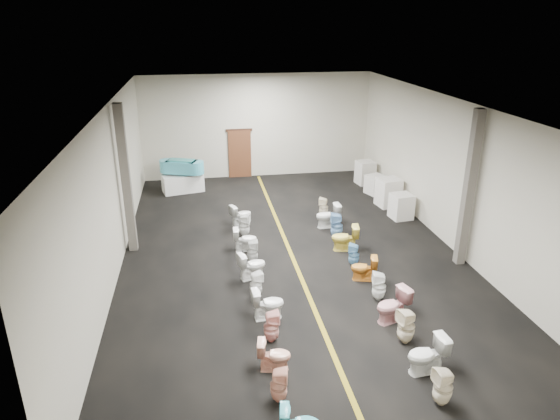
{
  "coord_description": "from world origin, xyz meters",
  "views": [
    {
      "loc": [
        -2.58,
        -13.54,
        6.75
      ],
      "look_at": [
        -0.15,
        1.0,
        1.01
      ],
      "focal_mm": 32.0,
      "sensor_mm": 36.0,
      "label": 1
    }
  ],
  "objects_px": {
    "toilet_left_10": "(241,215)",
    "toilet_left_5": "(256,284)",
    "toilet_left_4": "(268,304)",
    "appliance_crate_a": "(401,206)",
    "toilet_right_0": "(443,387)",
    "toilet_right_2": "(406,326)",
    "toilet_right_6": "(354,255)",
    "toilet_left_1": "(279,385)",
    "toilet_right_9": "(328,216)",
    "bathtub": "(182,166)",
    "appliance_crate_b": "(388,192)",
    "toilet_left_7": "(252,252)",
    "toilet_right_3": "(393,306)",
    "toilet_right_4": "(379,286)",
    "toilet_left_2": "(274,355)",
    "appliance_crate_c": "(375,185)",
    "appliance_crate_d": "(365,173)",
    "toilet_left_6": "(252,265)",
    "toilet_right_5": "(364,268)",
    "display_table": "(183,183)",
    "toilet_left_8": "(245,239)",
    "toilet_left_9": "(244,225)",
    "toilet_right_10": "(324,207)",
    "toilet_right_1": "(427,355)",
    "toilet_right_8": "(337,226)",
    "toilet_left_3": "(271,327)",
    "toilet_right_7": "(345,238)"
  },
  "relations": [
    {
      "from": "display_table",
      "to": "toilet_right_10",
      "type": "bearing_deg",
      "value": -36.0
    },
    {
      "from": "toilet_left_7",
      "to": "toilet_right_2",
      "type": "relative_size",
      "value": 0.84
    },
    {
      "from": "toilet_right_9",
      "to": "bathtub",
      "type": "bearing_deg",
      "value": -135.07
    },
    {
      "from": "appliance_crate_a",
      "to": "toilet_right_8",
      "type": "xyz_separation_m",
      "value": [
        -2.73,
        -1.3,
        -0.02
      ]
    },
    {
      "from": "toilet_left_8",
      "to": "toilet_right_0",
      "type": "distance_m",
      "value": 7.71
    },
    {
      "from": "toilet_left_10",
      "to": "toilet_left_5",
      "type": "bearing_deg",
      "value": 158.71
    },
    {
      "from": "display_table",
      "to": "toilet_right_6",
      "type": "height_order",
      "value": "display_table"
    },
    {
      "from": "appliance_crate_c",
      "to": "toilet_left_2",
      "type": "height_order",
      "value": "appliance_crate_c"
    },
    {
      "from": "display_table",
      "to": "toilet_right_6",
      "type": "xyz_separation_m",
      "value": [
        4.95,
        -7.49,
        -0.02
      ]
    },
    {
      "from": "appliance_crate_d",
      "to": "toilet_left_5",
      "type": "bearing_deg",
      "value": -124.13
    },
    {
      "from": "bathtub",
      "to": "display_table",
      "type": "bearing_deg",
      "value": -69.06
    },
    {
      "from": "toilet_left_9",
      "to": "appliance_crate_d",
      "type": "bearing_deg",
      "value": -28.15
    },
    {
      "from": "toilet_left_1",
      "to": "toilet_right_9",
      "type": "xyz_separation_m",
      "value": [
        3.0,
        7.89,
        0.06
      ]
    },
    {
      "from": "toilet_right_3",
      "to": "toilet_right_9",
      "type": "xyz_separation_m",
      "value": [
        -0.07,
        5.74,
        -0.0
      ]
    },
    {
      "from": "toilet_left_10",
      "to": "toilet_left_7",
      "type": "bearing_deg",
      "value": 160.78
    },
    {
      "from": "bathtub",
      "to": "appliance_crate_b",
      "type": "height_order",
      "value": "bathtub"
    },
    {
      "from": "appliance_crate_b",
      "to": "toilet_right_0",
      "type": "xyz_separation_m",
      "value": [
        -2.81,
        -10.12,
        -0.14
      ]
    },
    {
      "from": "display_table",
      "to": "toilet_right_9",
      "type": "relative_size",
      "value": 1.94
    },
    {
      "from": "toilet_left_10",
      "to": "toilet_right_6",
      "type": "height_order",
      "value": "toilet_left_10"
    },
    {
      "from": "toilet_left_8",
      "to": "toilet_right_5",
      "type": "xyz_separation_m",
      "value": [
        3.0,
        -2.38,
        -0.01
      ]
    },
    {
      "from": "toilet_left_7",
      "to": "toilet_right_3",
      "type": "bearing_deg",
      "value": -135.03
    },
    {
      "from": "toilet_left_6",
      "to": "toilet_right_1",
      "type": "relative_size",
      "value": 0.95
    },
    {
      "from": "display_table",
      "to": "toilet_right_4",
      "type": "height_order",
      "value": "toilet_right_4"
    },
    {
      "from": "toilet_left_3",
      "to": "appliance_crate_b",
      "type": "bearing_deg",
      "value": -36.0
    },
    {
      "from": "toilet_left_4",
      "to": "appliance_crate_a",
      "type": "bearing_deg",
      "value": -49.26
    },
    {
      "from": "toilet_left_3",
      "to": "toilet_right_2",
      "type": "bearing_deg",
      "value": -100.22
    },
    {
      "from": "appliance_crate_c",
      "to": "toilet_right_4",
      "type": "height_order",
      "value": "toilet_right_4"
    },
    {
      "from": "display_table",
      "to": "toilet_right_1",
      "type": "height_order",
      "value": "toilet_right_1"
    },
    {
      "from": "toilet_left_2",
      "to": "toilet_right_0",
      "type": "xyz_separation_m",
      "value": [
        2.91,
        -1.48,
        0.05
      ]
    },
    {
      "from": "toilet_left_6",
      "to": "toilet_right_5",
      "type": "bearing_deg",
      "value": -118.05
    },
    {
      "from": "appliance_crate_c",
      "to": "toilet_right_5",
      "type": "relative_size",
      "value": 1.07
    },
    {
      "from": "appliance_crate_a",
      "to": "toilet_right_0",
      "type": "xyz_separation_m",
      "value": [
        -2.81,
        -8.85,
        -0.06
      ]
    },
    {
      "from": "appliance_crate_a",
      "to": "toilet_right_4",
      "type": "xyz_separation_m",
      "value": [
        -2.69,
        -5.15,
        -0.06
      ]
    },
    {
      "from": "toilet_left_4",
      "to": "toilet_left_1",
      "type": "bearing_deg",
      "value": 172.17
    },
    {
      "from": "toilet_right_2",
      "to": "toilet_left_7",
      "type": "bearing_deg",
      "value": -159.23
    },
    {
      "from": "appliance_crate_d",
      "to": "toilet_right_7",
      "type": "xyz_separation_m",
      "value": [
        -2.72,
        -6.21,
        -0.08
      ]
    },
    {
      "from": "toilet_left_9",
      "to": "toilet_right_2",
      "type": "relative_size",
      "value": 0.92
    },
    {
      "from": "toilet_right_4",
      "to": "toilet_right_9",
      "type": "relative_size",
      "value": 0.93
    },
    {
      "from": "toilet_right_4",
      "to": "appliance_crate_a",
      "type": "bearing_deg",
      "value": 164.91
    },
    {
      "from": "toilet_left_5",
      "to": "toilet_right_6",
      "type": "relative_size",
      "value": 1.03
    },
    {
      "from": "toilet_left_7",
      "to": "toilet_right_6",
      "type": "relative_size",
      "value": 1.03
    },
    {
      "from": "toilet_right_2",
      "to": "toilet_right_6",
      "type": "xyz_separation_m",
      "value": [
        -0.02,
        3.71,
        -0.08
      ]
    },
    {
      "from": "bathtub",
      "to": "toilet_left_2",
      "type": "bearing_deg",
      "value": -59.37
    },
    {
      "from": "bathtub",
      "to": "toilet_right_1",
      "type": "height_order",
      "value": "bathtub"
    },
    {
      "from": "toilet_left_1",
      "to": "toilet_right_3",
      "type": "height_order",
      "value": "toilet_right_3"
    },
    {
      "from": "bathtub",
      "to": "toilet_right_3",
      "type": "height_order",
      "value": "bathtub"
    },
    {
      "from": "toilet_right_6",
      "to": "toilet_left_2",
      "type": "bearing_deg",
      "value": -12.07
    },
    {
      "from": "toilet_right_0",
      "to": "toilet_right_2",
      "type": "distance_m",
      "value": 1.9
    },
    {
      "from": "toilet_left_1",
      "to": "toilet_left_3",
      "type": "bearing_deg",
      "value": 7.8
    },
    {
      "from": "toilet_left_6",
      "to": "toilet_right_5",
      "type": "distance_m",
      "value": 3.05
    }
  ]
}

